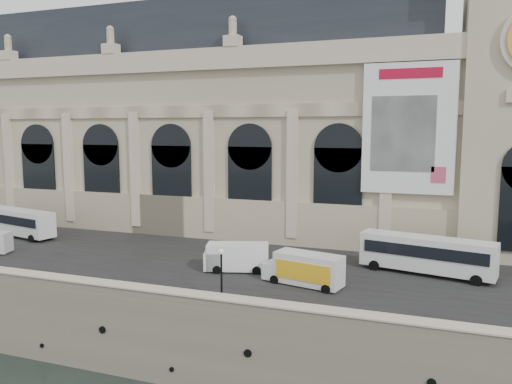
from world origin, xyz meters
TOP-DOWN VIEW (x-y plane):
  - ground at (0.00, 0.00)m, footprint 260.00×260.00m
  - quay at (0.00, 35.00)m, footprint 160.00×70.00m
  - street at (0.00, 14.00)m, footprint 160.00×24.00m
  - parapet at (0.00, 0.60)m, footprint 160.00×1.40m
  - museum at (-5.98, 30.86)m, footprint 69.00×18.70m
  - bus_left at (-21.48, 15.39)m, footprint 11.54×4.65m
  - bus_right at (25.25, 15.34)m, footprint 11.88×4.81m
  - van_c at (8.64, 10.57)m, footprint 6.19×3.73m
  - box_truck at (15.74, 8.72)m, footprint 7.10×3.61m
  - lamp_right at (10.82, 2.78)m, footprint 0.41×0.41m

SIDE VIEW (x-z plane):
  - ground at x=0.00m, z-range 0.00..0.00m
  - quay at x=0.00m, z-range 0.00..6.00m
  - street at x=0.00m, z-range 6.00..6.06m
  - parapet at x=0.00m, z-range 6.01..7.22m
  - van_c at x=8.64m, z-range 6.03..8.61m
  - box_truck at x=15.74m, z-range 6.01..8.75m
  - bus_left at x=-21.48m, z-range 6.20..9.53m
  - bus_right at x=25.25m, z-range 6.21..9.64m
  - lamp_right at x=10.82m, z-range 5.99..10.06m
  - museum at x=-5.98m, z-range 5.17..34.27m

